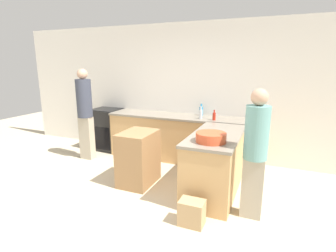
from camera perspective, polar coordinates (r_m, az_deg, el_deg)
The scene contains 13 objects.
ground_plane at distance 3.76m, azimuth -10.14°, elevation -17.28°, with size 14.00×14.00×0.00m, color beige.
wall_back at distance 5.46m, azimuth 3.27°, elevation 7.56°, with size 8.00×0.06×2.70m.
counter_back at distance 5.30m, azimuth 1.87°, elevation -2.47°, with size 2.77×0.67×0.91m.
counter_peninsula at distance 4.04m, azimuth 10.29°, elevation -7.86°, with size 0.69×1.54×0.91m.
range_oven at distance 6.12m, azimuth -13.17°, elevation -0.62°, with size 0.64×0.60×0.92m.
island_table at distance 4.25m, azimuth -6.48°, elevation -6.95°, with size 0.49×0.66×0.86m.
mixing_bowl at distance 3.47m, azimuth 9.33°, elevation -2.44°, with size 0.40×0.40×0.13m.
hot_sauce_bottle at distance 4.81m, azimuth 10.00°, elevation 2.13°, with size 0.06×0.06×0.19m.
dish_soap_bottle at distance 5.22m, azimuth 7.23°, elevation 3.30°, with size 0.07×0.07×0.23m.
vinegar_bottle_clear at distance 4.91m, azimuth 7.13°, elevation 2.65°, with size 0.06×0.06×0.23m.
person_by_range at distance 5.45m, azimuth -17.63°, elevation 3.23°, with size 0.30×0.30×1.81m.
person_at_peninsula at distance 3.34m, azimuth 18.48°, elevation -4.83°, with size 0.29×0.29×1.63m.
paper_bag at distance 3.34m, azimuth 5.18°, elevation -18.28°, with size 0.30×0.22×0.31m.
Camera 1 is at (1.81, -2.69, 1.91)m, focal length 28.00 mm.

